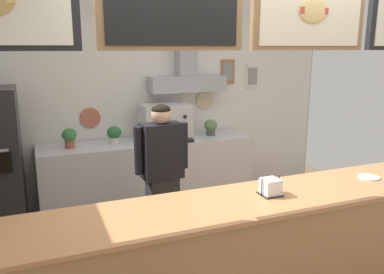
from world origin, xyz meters
The scene contains 10 objects.
back_wall_assembly centered at (0.03, 2.13, 1.45)m, with size 5.09×2.62×2.72m.
service_counter centered at (0.00, -0.41, 0.50)m, with size 4.24×0.66×1.01m.
back_prep_counter centered at (-0.13, 1.91, 0.46)m, with size 2.62×0.61×0.93m.
shop_worker centered at (-0.33, 0.73, 0.84)m, with size 0.53×0.24×1.55m.
espresso_machine centered at (0.09, 1.89, 1.15)m, with size 0.60×0.46×0.45m.
potted_thyme centered at (0.71, 1.90, 1.04)m, with size 0.17×0.17×0.21m.
potted_basil centered at (-0.56, 1.87, 1.05)m, with size 0.17×0.17×0.22m.
potted_oregano centered at (-1.07, 1.90, 1.06)m, with size 0.17×0.17×0.23m.
napkin_holder centered at (0.13, -0.39, 1.06)m, with size 0.15×0.15×0.14m.
condiment_plate centered at (1.09, -0.37, 1.01)m, with size 0.17×0.17×0.01m.
Camera 1 is at (-1.40, -2.66, 2.05)m, focal length 36.65 mm.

